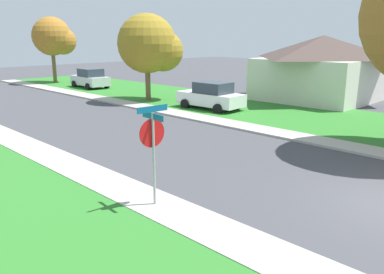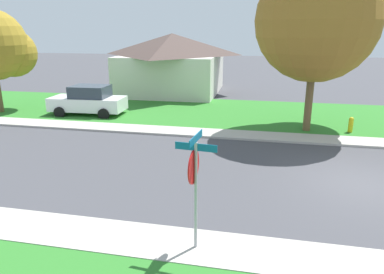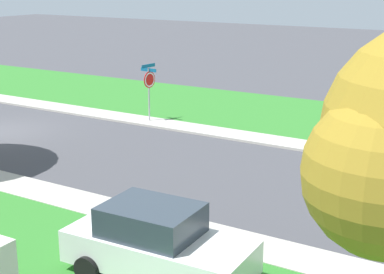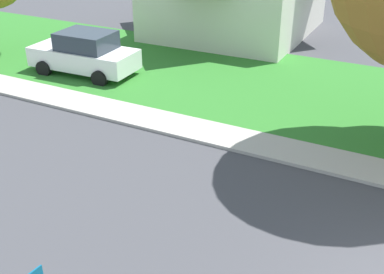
# 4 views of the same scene
# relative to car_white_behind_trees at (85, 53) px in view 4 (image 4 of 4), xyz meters

# --- Properties ---
(sidewalk_east) EXTENTS (1.40, 56.00, 0.10)m
(sidewalk_east) POSITION_rel_car_white_behind_trees_xyz_m (-2.52, -1.46, -0.82)
(sidewalk_east) COLOR #ADA89E
(sidewalk_east) RESTS_ON ground
(lawn_east) EXTENTS (8.00, 56.00, 0.08)m
(lawn_east) POSITION_rel_car_white_behind_trees_xyz_m (2.18, -1.46, -0.83)
(lawn_east) COLOR #2D7528
(lawn_east) RESTS_ON ground
(car_white_behind_trees) EXTENTS (2.19, 4.38, 1.76)m
(car_white_behind_trees) POSITION_rel_car_white_behind_trees_xyz_m (0.00, 0.00, 0.00)
(car_white_behind_trees) COLOR white
(car_white_behind_trees) RESTS_ON ground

